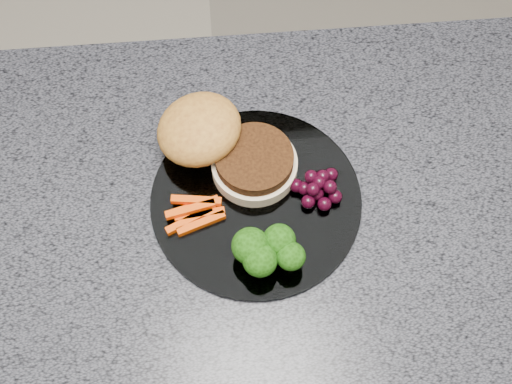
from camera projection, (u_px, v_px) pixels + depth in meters
The scene contains 7 objects.
island_cabinet at pixel (229, 338), 1.28m from camera, with size 1.20×0.60×0.86m, color #543A1D.
countertop at pixel (217, 240), 0.88m from camera, with size 1.20×0.60×0.04m, color #464750.
plate at pixel (256, 200), 0.88m from camera, with size 0.26×0.26×0.01m, color white.
burger at pixel (219, 143), 0.88m from camera, with size 0.20×0.18×0.06m.
carrot_sticks at pixel (195, 213), 0.86m from camera, with size 0.07×0.05×0.02m.
broccoli at pixel (266, 250), 0.81m from camera, with size 0.08×0.06×0.05m.
grape_bunch at pixel (318, 187), 0.87m from camera, with size 0.06×0.06×0.03m.
Camera 1 is at (0.02, -0.35, 1.69)m, focal length 50.00 mm.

